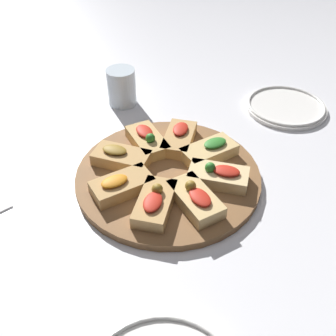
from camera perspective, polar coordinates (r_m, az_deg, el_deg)
The scene contains 12 objects.
ground_plane at distance 0.89m, azimuth 0.00°, elevation -1.57°, with size 3.00×3.00×0.00m, color white.
serving_board at distance 0.88m, azimuth 0.00°, elevation -1.15°, with size 0.41×0.41×0.02m, color brown.
focaccia_slice_0 at distance 0.80m, azimuth 3.99°, elevation -4.42°, with size 0.11×0.14×0.05m.
focaccia_slice_1 at distance 0.85m, azimuth 7.34°, elevation -1.10°, with size 0.11×0.14×0.05m.
focaccia_slice_2 at distance 0.92m, azimuth 6.03°, elevation 2.47°, with size 0.14×0.11×0.04m.
focaccia_slice_3 at distance 0.96m, azimuth 1.62°, elevation 4.35°, with size 0.14×0.11×0.04m.
focaccia_slice_4 at distance 0.95m, azimuth -3.03°, elevation 4.05°, with size 0.11×0.14×0.05m.
focaccia_slice_5 at distance 0.90m, azimuth -6.83°, elevation 1.57°, with size 0.10×0.14×0.04m.
focaccia_slice_6 at distance 0.83m, azimuth -6.76°, elevation -2.48°, with size 0.14×0.11×0.04m.
focaccia_slice_7 at distance 0.79m, azimuth -1.91°, elevation -5.02°, with size 0.14×0.11×0.05m.
plate_left at distance 1.18m, azimuth 16.72°, elevation 8.57°, with size 0.23×0.23×0.02m.
water_glass at distance 1.14m, azimuth -6.75°, elevation 11.58°, with size 0.08×0.08×0.10m, color silver.
Camera 1 is at (0.52, 0.41, 0.59)m, focal length 42.00 mm.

